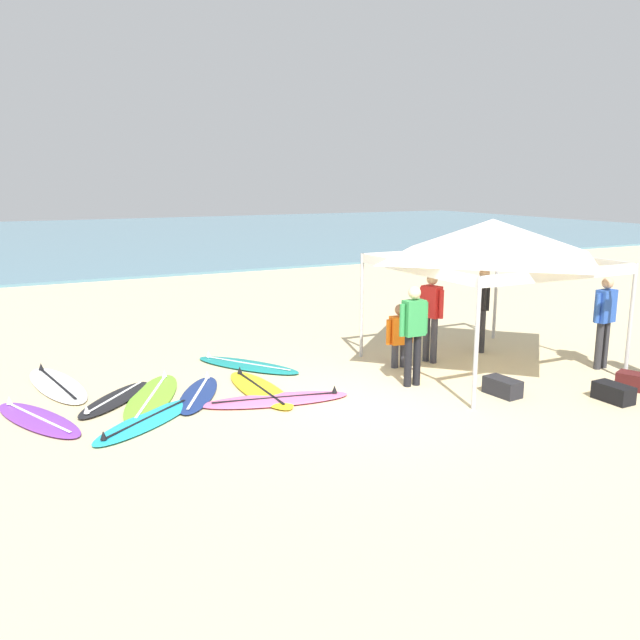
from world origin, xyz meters
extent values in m
plane|color=beige|center=(0.00, 0.00, 0.00)|extent=(80.00, 80.00, 0.00)
cube|color=#568499|center=(0.00, 32.90, 0.05)|extent=(80.00, 36.00, 0.10)
cylinder|color=#B7B7BC|center=(1.23, -1.03, 1.02)|extent=(0.07, 0.07, 2.05)
cylinder|color=#B7B7BC|center=(4.62, -1.03, 1.02)|extent=(0.07, 0.07, 2.05)
cylinder|color=#B7B7BC|center=(1.23, 2.36, 1.02)|extent=(0.07, 0.07, 2.05)
cylinder|color=#B7B7BC|center=(4.62, 2.36, 1.02)|extent=(0.07, 0.07, 2.05)
cube|color=white|center=(2.92, -1.03, 1.96)|extent=(3.39, 0.03, 0.18)
cube|color=white|center=(2.92, 2.36, 1.96)|extent=(3.39, 0.03, 0.18)
cube|color=white|center=(1.23, 0.67, 1.96)|extent=(0.03, 3.39, 0.18)
cube|color=white|center=(4.62, 0.67, 1.96)|extent=(0.03, 3.39, 0.18)
pyramid|color=white|center=(2.92, 0.67, 2.40)|extent=(3.51, 3.51, 0.70)
ellipsoid|color=black|center=(-3.60, 1.82, 0.04)|extent=(1.60, 1.72, 0.07)
cube|color=white|center=(-3.60, 1.82, 0.07)|extent=(1.08, 1.21, 0.01)
cone|color=white|center=(-4.10, 1.25, 0.13)|extent=(0.09, 0.09, 0.12)
ellipsoid|color=#23B2CC|center=(-3.36, 0.63, 0.04)|extent=(1.99, 1.72, 0.07)
cube|color=black|center=(-3.36, 0.63, 0.07)|extent=(1.43, 1.12, 0.01)
cone|color=black|center=(-4.04, 0.11, 0.13)|extent=(0.09, 0.09, 0.12)
ellipsoid|color=#19847F|center=(-1.04, 2.69, 0.04)|extent=(1.75, 2.19, 0.07)
cube|color=white|center=(-1.04, 2.69, 0.07)|extent=(1.10, 1.60, 0.01)
cone|color=white|center=(-1.55, 3.45, 0.13)|extent=(0.09, 0.09, 0.12)
ellipsoid|color=pink|center=(-1.34, 0.64, 0.04)|extent=(2.44, 1.12, 0.07)
cube|color=black|center=(-1.34, 0.64, 0.07)|extent=(1.97, 0.47, 0.01)
cone|color=black|center=(-0.40, 0.44, 0.13)|extent=(0.09, 0.09, 0.12)
ellipsoid|color=white|center=(-4.34, 3.01, 0.04)|extent=(1.08, 2.52, 0.07)
cube|color=black|center=(-4.34, 3.01, 0.07)|extent=(0.41, 2.05, 0.01)
cone|color=black|center=(-4.52, 4.00, 0.13)|extent=(0.09, 0.09, 0.12)
ellipsoid|color=purple|center=(-4.76, 1.40, 0.04)|extent=(1.37, 2.20, 0.07)
cube|color=white|center=(-4.76, 1.40, 0.07)|extent=(0.75, 1.69, 0.01)
cone|color=white|center=(-5.10, 2.21, 0.13)|extent=(0.09, 0.09, 0.12)
ellipsoid|color=navy|center=(-2.36, 1.45, 0.04)|extent=(1.34, 1.92, 0.07)
cube|color=white|center=(-2.36, 1.45, 0.07)|extent=(0.79, 1.45, 0.01)
cone|color=white|center=(-1.99, 2.14, 0.13)|extent=(0.09, 0.09, 0.12)
ellipsoid|color=#7AD12D|center=(-3.06, 1.64, 0.04)|extent=(1.63, 2.47, 0.07)
cube|color=white|center=(-3.06, 1.64, 0.07)|extent=(0.92, 1.88, 0.01)
cone|color=white|center=(-2.63, 2.54, 0.13)|extent=(0.09, 0.09, 0.12)
ellipsoid|color=yellow|center=(-1.37, 1.24, 0.04)|extent=(0.65, 2.26, 0.07)
cube|color=black|center=(-1.37, 1.24, 0.07)|extent=(0.08, 1.91, 0.01)
cone|color=black|center=(-1.39, 2.16, 0.13)|extent=(0.09, 0.09, 0.12)
cylinder|color=#2D2D33|center=(3.67, 1.68, 0.44)|extent=(0.13, 0.13, 0.88)
cylinder|color=#2D2D33|center=(3.56, 1.54, 0.44)|extent=(0.13, 0.13, 0.88)
cube|color=black|center=(3.62, 1.61, 1.18)|extent=(0.39, 0.42, 0.60)
sphere|color=tan|center=(3.62, 1.61, 1.60)|extent=(0.21, 0.21, 0.21)
cylinder|color=black|center=(3.75, 1.79, 1.16)|extent=(0.09, 0.09, 0.54)
cylinder|color=black|center=(3.48, 1.43, 1.16)|extent=(0.09, 0.09, 0.54)
cylinder|color=#383842|center=(2.18, 1.52, 0.44)|extent=(0.13, 0.13, 0.88)
cylinder|color=#383842|center=(2.23, 1.35, 0.44)|extent=(0.13, 0.13, 0.88)
cube|color=red|center=(2.21, 1.44, 1.18)|extent=(0.31, 0.41, 0.60)
sphere|color=tan|center=(2.21, 1.44, 1.60)|extent=(0.21, 0.21, 0.21)
cylinder|color=red|center=(2.15, 1.66, 1.16)|extent=(0.09, 0.09, 0.54)
cylinder|color=red|center=(2.27, 1.21, 1.16)|extent=(0.09, 0.09, 0.54)
cylinder|color=black|center=(0.96, 0.36, 0.44)|extent=(0.13, 0.13, 0.88)
cylinder|color=black|center=(1.14, 0.36, 0.44)|extent=(0.13, 0.13, 0.88)
cube|color=#2D8C47|center=(1.05, 0.36, 1.18)|extent=(0.36, 0.22, 0.60)
sphere|color=beige|center=(1.05, 0.36, 1.60)|extent=(0.21, 0.21, 0.21)
cylinder|color=#2D8C47|center=(0.82, 0.36, 1.16)|extent=(0.09, 0.09, 0.54)
cylinder|color=#2D8C47|center=(1.28, 0.36, 1.16)|extent=(0.09, 0.09, 0.54)
cylinder|color=#2D2D33|center=(4.87, -0.35, 0.44)|extent=(0.13, 0.13, 0.88)
cylinder|color=#2D2D33|center=(4.69, -0.36, 0.44)|extent=(0.13, 0.13, 0.88)
cube|color=#2851B2|center=(4.78, -0.35, 1.18)|extent=(0.38, 0.25, 0.60)
sphere|color=tan|center=(4.78, -0.35, 1.60)|extent=(0.21, 0.21, 0.21)
cylinder|color=#2851B2|center=(5.01, -0.33, 1.16)|extent=(0.09, 0.09, 0.54)
cylinder|color=#2851B2|center=(4.55, -0.37, 1.16)|extent=(0.09, 0.09, 0.54)
cylinder|color=#383842|center=(1.39, 1.41, 0.23)|extent=(0.13, 0.13, 0.45)
cylinder|color=#383842|center=(1.57, 1.39, 0.23)|extent=(0.13, 0.13, 0.45)
cube|color=orange|center=(1.48, 1.40, 0.71)|extent=(0.38, 0.26, 0.52)
sphere|color=#9E7051|center=(1.48, 1.40, 1.09)|extent=(0.21, 0.21, 0.21)
cylinder|color=orange|center=(1.26, 1.43, 0.69)|extent=(0.09, 0.09, 0.47)
cylinder|color=orange|center=(1.71, 1.37, 0.69)|extent=(0.09, 0.09, 0.47)
cube|color=#232328|center=(2.08, -0.72, 0.14)|extent=(0.38, 0.63, 0.28)
cube|color=#4C1919|center=(4.26, -1.53, 0.14)|extent=(0.53, 0.68, 0.28)
cube|color=black|center=(3.43, -1.75, 0.14)|extent=(0.34, 0.61, 0.28)
camera|label=1|loc=(-5.15, -8.42, 3.43)|focal=36.66mm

